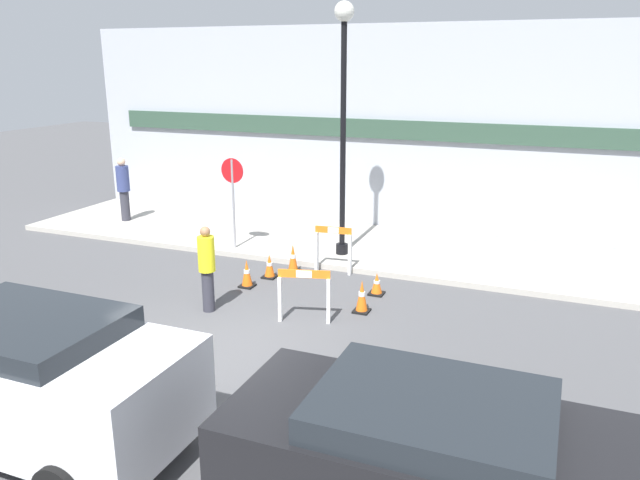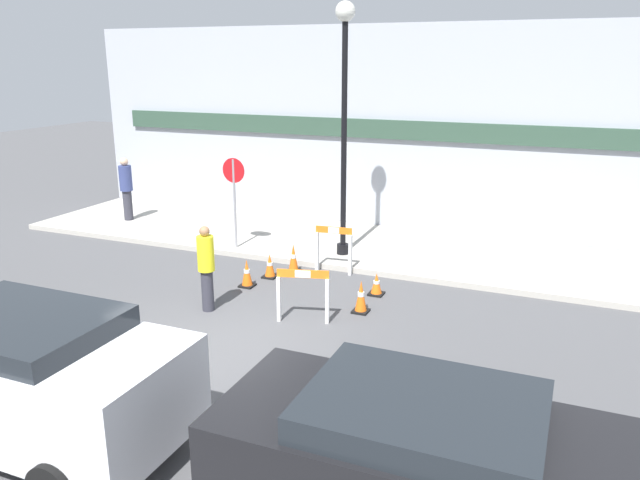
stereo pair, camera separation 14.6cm
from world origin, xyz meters
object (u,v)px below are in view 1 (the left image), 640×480
(parked_car_2, at_px, (429,469))
(stop_sign, at_px, (233,188))
(person_pedestrian, at_px, (123,187))
(streetlamp_post, at_px, (343,99))
(parked_car_1, at_px, (27,372))
(person_worker, at_px, (207,266))

(parked_car_2, bearing_deg, stop_sign, 129.79)
(person_pedestrian, distance_m, parked_car_2, 14.14)
(streetlamp_post, height_order, parked_car_1, streetlamp_post)
(person_worker, relative_size, parked_car_1, 0.40)
(parked_car_2, bearing_deg, person_worker, 139.40)
(person_worker, relative_size, parked_car_2, 0.43)
(parked_car_1, distance_m, parked_car_2, 4.94)
(streetlamp_post, relative_size, parked_car_1, 1.37)
(streetlamp_post, xyz_separation_m, parked_car_2, (3.96, -8.42, -2.79))
(person_worker, xyz_separation_m, parked_car_2, (5.19, -4.45, 0.07))
(parked_car_1, bearing_deg, streetlamp_post, 83.39)
(person_worker, bearing_deg, person_pedestrian, 93.08)
(person_worker, bearing_deg, parked_car_2, -88.19)
(streetlamp_post, xyz_separation_m, stop_sign, (-2.62, -0.52, -2.14))
(streetlamp_post, bearing_deg, person_worker, -107.17)
(streetlamp_post, height_order, person_worker, streetlamp_post)
(person_pedestrian, bearing_deg, streetlamp_post, -168.33)
(person_pedestrian, bearing_deg, parked_car_2, 157.18)
(streetlamp_post, bearing_deg, stop_sign, -168.87)
(stop_sign, xyz_separation_m, person_pedestrian, (-4.26, 1.17, -0.51))
(parked_car_1, xyz_separation_m, parked_car_2, (4.94, 0.00, 0.01))
(parked_car_2, bearing_deg, parked_car_1, 180.00)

